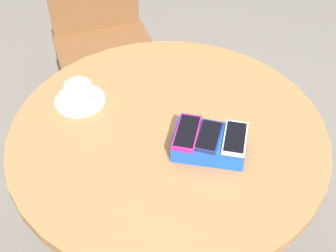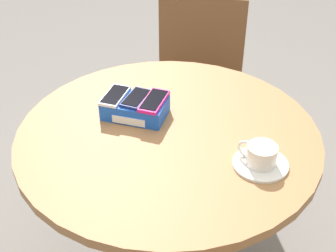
# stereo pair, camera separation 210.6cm
# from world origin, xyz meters

# --- Properties ---
(round_table) EXTENTS (0.92, 0.92, 0.77)m
(round_table) POSITION_xyz_m (0.00, 0.00, 0.64)
(round_table) COLOR #2D2D2D
(round_table) RESTS_ON ground_plane
(phone_box) EXTENTS (0.21, 0.15, 0.06)m
(phone_box) POSITION_xyz_m (-0.13, 0.04, 0.80)
(phone_box) COLOR blue
(phone_box) RESTS_ON round_table
(phone_white) EXTENTS (0.07, 0.13, 0.01)m
(phone_white) POSITION_xyz_m (-0.20, 0.03, 0.83)
(phone_white) COLOR silver
(phone_white) RESTS_ON phone_box
(phone_navy) EXTENTS (0.06, 0.12, 0.01)m
(phone_navy) POSITION_xyz_m (-0.13, 0.04, 0.83)
(phone_navy) COLOR navy
(phone_navy) RESTS_ON phone_box
(phone_magenta) EXTENTS (0.07, 0.14, 0.01)m
(phone_magenta) POSITION_xyz_m (-0.07, 0.05, 0.83)
(phone_magenta) COLOR #D11975
(phone_magenta) RESTS_ON phone_box
(saucer) EXTENTS (0.15, 0.15, 0.01)m
(saucer) POSITION_xyz_m (0.30, -0.04, 0.77)
(saucer) COLOR silver
(saucer) RESTS_ON round_table
(coffee_cup) EXTENTS (0.11, 0.08, 0.06)m
(coffee_cup) POSITION_xyz_m (0.29, -0.04, 0.81)
(coffee_cup) COLOR silver
(coffee_cup) RESTS_ON saucer
(chair_far_side) EXTENTS (0.62, 0.62, 0.83)m
(chair_far_side) POSITION_xyz_m (0.54, -0.74, 0.46)
(chair_far_side) COLOR brown
(chair_far_side) RESTS_ON ground_plane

